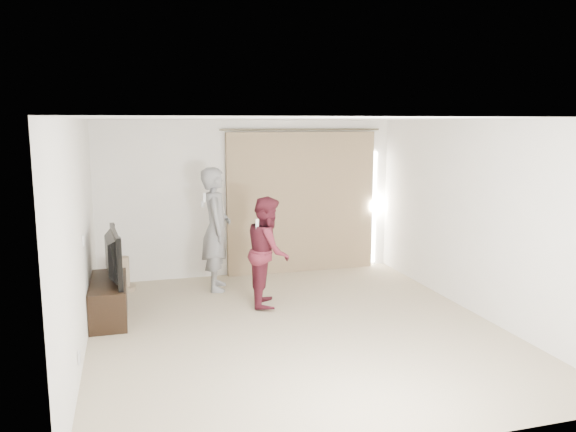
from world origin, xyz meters
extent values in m
plane|color=#BBAA8C|center=(0.00, 0.00, 0.00)|extent=(5.50, 5.50, 0.00)
cube|color=white|center=(0.00, 2.75, 1.30)|extent=(5.00, 0.04, 2.60)
cube|color=white|center=(-2.50, 0.00, 1.30)|extent=(0.04, 5.50, 2.60)
cube|color=silver|center=(-2.48, 0.40, 1.20)|extent=(0.02, 0.08, 0.12)
cube|color=silver|center=(-2.48, -0.90, 0.30)|extent=(0.02, 0.08, 0.12)
cube|color=silver|center=(0.00, 0.00, 2.60)|extent=(5.00, 5.50, 0.01)
cube|color=tan|center=(0.90, 2.68, 1.20)|extent=(2.60, 0.10, 2.40)
cylinder|color=brown|center=(0.90, 2.68, 2.44)|extent=(2.80, 0.03, 0.03)
cube|color=white|center=(2.26, 2.72, 1.05)|extent=(0.08, 0.04, 2.00)
cube|color=black|center=(-2.27, 1.08, 0.25)|extent=(0.45, 1.31, 0.50)
imported|color=black|center=(-2.27, 1.08, 0.84)|extent=(0.26, 1.18, 0.67)
cylinder|color=tan|center=(-2.10, 2.31, 0.03)|extent=(0.39, 0.39, 0.07)
cylinder|color=tan|center=(-2.10, 2.31, 0.30)|extent=(0.22, 0.22, 0.46)
imported|color=gray|center=(-0.69, 2.00, 0.95)|extent=(0.55, 0.75, 1.89)
cube|color=silver|center=(-0.87, 1.90, 1.45)|extent=(0.04, 0.04, 0.14)
cube|color=silver|center=(-0.87, 2.12, 1.33)|extent=(0.05, 0.05, 0.09)
imported|color=maroon|center=(-0.10, 1.06, 0.77)|extent=(0.75, 0.87, 1.55)
cube|color=silver|center=(-0.28, 0.96, 1.19)|extent=(0.04, 0.04, 0.14)
cube|color=silver|center=(-0.28, 1.18, 1.08)|extent=(0.05, 0.05, 0.09)
camera|label=1|loc=(-1.95, -6.41, 2.56)|focal=35.00mm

